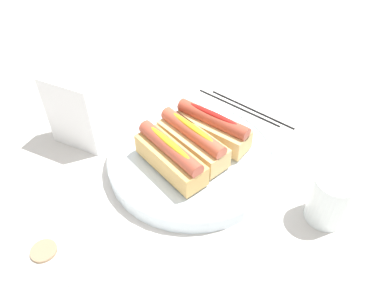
# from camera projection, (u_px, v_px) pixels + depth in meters

# --- Properties ---
(ground_plane) EXTENTS (2.40, 2.40, 0.00)m
(ground_plane) POSITION_uv_depth(u_px,v_px,m) (196.00, 166.00, 0.72)
(ground_plane) COLOR beige
(serving_bowl) EXTENTS (0.32, 0.32, 0.03)m
(serving_bowl) POSITION_uv_depth(u_px,v_px,m) (192.00, 158.00, 0.71)
(serving_bowl) COLOR silver
(serving_bowl) RESTS_ON ground_plane
(hotdog_front) EXTENTS (0.15, 0.05, 0.06)m
(hotdog_front) POSITION_uv_depth(u_px,v_px,m) (212.00, 127.00, 0.71)
(hotdog_front) COLOR #DBB270
(hotdog_front) RESTS_ON serving_bowl
(hotdog_back) EXTENTS (0.16, 0.08, 0.06)m
(hotdog_back) POSITION_uv_depth(u_px,v_px,m) (192.00, 141.00, 0.68)
(hotdog_back) COLOR #DBB270
(hotdog_back) RESTS_ON serving_bowl
(hotdog_side) EXTENTS (0.16, 0.09, 0.06)m
(hotdog_side) POSITION_uv_depth(u_px,v_px,m) (170.00, 156.00, 0.66)
(hotdog_side) COLOR tan
(hotdog_side) RESTS_ON serving_bowl
(water_glass) EXTENTS (0.07, 0.07, 0.09)m
(water_glass) POSITION_uv_depth(u_px,v_px,m) (329.00, 201.00, 0.61)
(water_glass) COLOR white
(water_glass) RESTS_ON ground_plane
(paper_towel_roll) EXTENTS (0.11, 0.11, 0.13)m
(paper_towel_roll) POSITION_uv_depth(u_px,v_px,m) (58.00, 279.00, 0.48)
(paper_towel_roll) COLOR white
(paper_towel_roll) RESTS_ON ground_plane
(napkin_box) EXTENTS (0.12, 0.06, 0.15)m
(napkin_box) POSITION_uv_depth(u_px,v_px,m) (75.00, 113.00, 0.73)
(napkin_box) COLOR white
(napkin_box) RESTS_ON ground_plane
(chopstick_near) EXTENTS (0.22, 0.02, 0.01)m
(chopstick_near) POSITION_uv_depth(u_px,v_px,m) (238.00, 107.00, 0.86)
(chopstick_near) COLOR black
(chopstick_near) RESTS_ON ground_plane
(chopstick_far) EXTENTS (0.22, 0.02, 0.01)m
(chopstick_far) POSITION_uv_depth(u_px,v_px,m) (252.00, 109.00, 0.85)
(chopstick_far) COLOR black
(chopstick_far) RESTS_ON ground_plane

